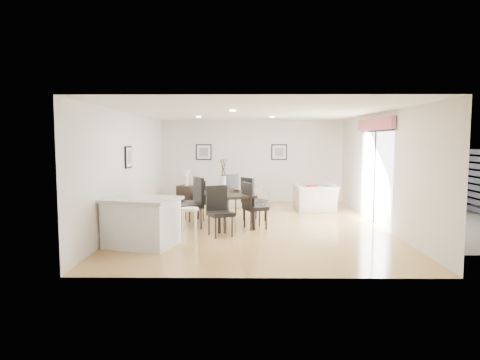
{
  "coord_description": "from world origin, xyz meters",
  "views": [
    {
      "loc": [
        -0.24,
        -10.2,
        2.05
      ],
      "look_at": [
        -0.36,
        0.4,
        1.06
      ],
      "focal_mm": 32.0,
      "sensor_mm": 36.0,
      "label": 1
    }
  ],
  "objects_px": {
    "kitchen_island": "(142,222)",
    "sofa": "(234,196)",
    "dining_chair_head": "(219,208)",
    "bar_stool": "(190,213)",
    "dining_table": "(223,195)",
    "dining_chair_wnear": "(193,200)",
    "dining_chair_foot": "(228,193)",
    "coffee_table": "(206,198)",
    "side_table": "(187,196)",
    "armchair": "(315,198)",
    "dining_chair_enear": "(252,203)",
    "dining_chair_efar": "(251,197)",
    "dining_chair_wfar": "(198,198)"
  },
  "relations": [
    {
      "from": "armchair",
      "to": "dining_chair_efar",
      "type": "bearing_deg",
      "value": 37.0
    },
    {
      "from": "kitchen_island",
      "to": "dining_chair_wfar",
      "type": "bearing_deg",
      "value": 89.22
    },
    {
      "from": "kitchen_island",
      "to": "sofa",
      "type": "bearing_deg",
      "value": 87.0
    },
    {
      "from": "dining_chair_head",
      "to": "sofa",
      "type": "bearing_deg",
      "value": 60.25
    },
    {
      "from": "coffee_table",
      "to": "dining_chair_enear",
      "type": "bearing_deg",
      "value": -52.23
    },
    {
      "from": "dining_chair_efar",
      "to": "bar_stool",
      "type": "xyz_separation_m",
      "value": [
        -1.23,
        -2.58,
        0.02
      ]
    },
    {
      "from": "dining_table",
      "to": "dining_chair_head",
      "type": "bearing_deg",
      "value": -114.61
    },
    {
      "from": "dining_chair_efar",
      "to": "dining_chair_head",
      "type": "height_order",
      "value": "dining_chair_efar"
    },
    {
      "from": "coffee_table",
      "to": "kitchen_island",
      "type": "height_order",
      "value": "kitchen_island"
    },
    {
      "from": "sofa",
      "to": "armchair",
      "type": "distance_m",
      "value": 2.49
    },
    {
      "from": "armchair",
      "to": "dining_table",
      "type": "distance_m",
      "value": 3.29
    },
    {
      "from": "dining_chair_enear",
      "to": "side_table",
      "type": "xyz_separation_m",
      "value": [
        -1.96,
        3.39,
        -0.28
      ]
    },
    {
      "from": "dining_chair_wnear",
      "to": "dining_chair_enear",
      "type": "height_order",
      "value": "dining_chair_wnear"
    },
    {
      "from": "dining_chair_foot",
      "to": "kitchen_island",
      "type": "height_order",
      "value": "dining_chair_foot"
    },
    {
      "from": "dining_table",
      "to": "side_table",
      "type": "xyz_separation_m",
      "value": [
        -1.28,
        2.88,
        -0.39
      ]
    },
    {
      "from": "dining_table",
      "to": "dining_chair_head",
      "type": "relative_size",
      "value": 2.0
    },
    {
      "from": "dining_table",
      "to": "dining_chair_enear",
      "type": "xyz_separation_m",
      "value": [
        0.68,
        -0.51,
        -0.11
      ]
    },
    {
      "from": "dining_chair_head",
      "to": "dining_chair_efar",
      "type": "bearing_deg",
      "value": 39.24
    },
    {
      "from": "dining_chair_head",
      "to": "side_table",
      "type": "height_order",
      "value": "dining_chair_head"
    },
    {
      "from": "armchair",
      "to": "dining_table",
      "type": "xyz_separation_m",
      "value": [
        -2.57,
        -2.04,
        0.34
      ]
    },
    {
      "from": "dining_chair_enear",
      "to": "dining_chair_efar",
      "type": "xyz_separation_m",
      "value": [
        0.01,
        0.94,
        0.02
      ]
    },
    {
      "from": "dining_chair_head",
      "to": "bar_stool",
      "type": "relative_size",
      "value": 1.43
    },
    {
      "from": "dining_chair_foot",
      "to": "coffee_table",
      "type": "bearing_deg",
      "value": -103.57
    },
    {
      "from": "sofa",
      "to": "dining_chair_wfar",
      "type": "bearing_deg",
      "value": 60.21
    },
    {
      "from": "sofa",
      "to": "dining_table",
      "type": "bearing_deg",
      "value": 77.71
    },
    {
      "from": "armchair",
      "to": "dining_chair_wfar",
      "type": "distance_m",
      "value": 3.59
    },
    {
      "from": "side_table",
      "to": "dining_chair_foot",
      "type": "bearing_deg",
      "value": -51.68
    },
    {
      "from": "armchair",
      "to": "dining_chair_wfar",
      "type": "xyz_separation_m",
      "value": [
        -3.25,
        -1.52,
        0.19
      ]
    },
    {
      "from": "dining_chair_head",
      "to": "bar_stool",
      "type": "bearing_deg",
      "value": -144.03
    },
    {
      "from": "armchair",
      "to": "dining_table",
      "type": "height_order",
      "value": "dining_table"
    },
    {
      "from": "dining_chair_wfar",
      "to": "bar_stool",
      "type": "xyz_separation_m",
      "value": [
        0.14,
        -2.67,
        0.07
      ]
    },
    {
      "from": "dining_table",
      "to": "dining_chair_enear",
      "type": "height_order",
      "value": "dining_chair_enear"
    },
    {
      "from": "bar_stool",
      "to": "dining_table",
      "type": "bearing_deg",
      "value": 75.9
    },
    {
      "from": "dining_chair_enear",
      "to": "kitchen_island",
      "type": "bearing_deg",
      "value": 105.27
    },
    {
      "from": "dining_chair_foot",
      "to": "bar_stool",
      "type": "height_order",
      "value": "dining_chair_foot"
    },
    {
      "from": "dining_chair_wfar",
      "to": "bar_stool",
      "type": "relative_size",
      "value": 1.37
    },
    {
      "from": "armchair",
      "to": "dining_chair_head",
      "type": "relative_size",
      "value": 1.09
    },
    {
      "from": "armchair",
      "to": "dining_chair_enear",
      "type": "xyz_separation_m",
      "value": [
        -1.89,
        -2.55,
        0.23
      ]
    },
    {
      "from": "sofa",
      "to": "dining_chair_foot",
      "type": "bearing_deg",
      "value": 76.83
    },
    {
      "from": "sofa",
      "to": "dining_chair_enear",
      "type": "height_order",
      "value": "dining_chair_enear"
    },
    {
      "from": "sofa",
      "to": "dining_chair_wnear",
      "type": "distance_m",
      "value": 3.3
    },
    {
      "from": "dining_table",
      "to": "dining_chair_wnear",
      "type": "bearing_deg",
      "value": -170.03
    },
    {
      "from": "armchair",
      "to": "dining_chair_foot",
      "type": "xyz_separation_m",
      "value": [
        -2.51,
        -0.84,
        0.26
      ]
    },
    {
      "from": "sofa",
      "to": "dining_chair_wfar",
      "type": "xyz_separation_m",
      "value": [
        -0.86,
        -2.22,
        0.25
      ]
    },
    {
      "from": "armchair",
      "to": "kitchen_island",
      "type": "xyz_separation_m",
      "value": [
        -4.04,
        -4.19,
        0.1
      ]
    },
    {
      "from": "dining_chair_head",
      "to": "coffee_table",
      "type": "bearing_deg",
      "value": 72.17
    },
    {
      "from": "dining_chair_wfar",
      "to": "dining_table",
      "type": "bearing_deg",
      "value": 28.19
    },
    {
      "from": "dining_chair_enear",
      "to": "sofa",
      "type": "bearing_deg",
      "value": -13.32
    },
    {
      "from": "sofa",
      "to": "dining_chair_foot",
      "type": "distance_m",
      "value": 1.58
    },
    {
      "from": "armchair",
      "to": "bar_stool",
      "type": "relative_size",
      "value": 1.55
    }
  ]
}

